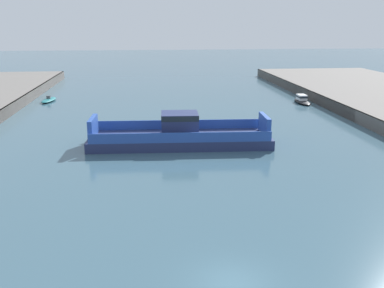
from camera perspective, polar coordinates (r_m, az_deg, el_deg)
The scene contains 4 objects.
ground_plane at distance 24.43m, azimuth 5.36°, elevation -17.97°, with size 400.00×400.00×0.00m, color #385666.
chain_ferry at distance 49.01m, azimuth -1.62°, elevation 1.17°, with size 20.73×7.19×3.72m.
moored_boat_mid_right at distance 80.30m, azimuth -18.45°, elevation 5.56°, with size 2.54×5.67×1.03m.
moored_boat_far_right at distance 77.31m, azimuth 14.37°, elevation 5.69°, with size 2.13×6.21×1.39m.
Camera 1 is at (-4.29, -19.84, 13.59)m, focal length 40.24 mm.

